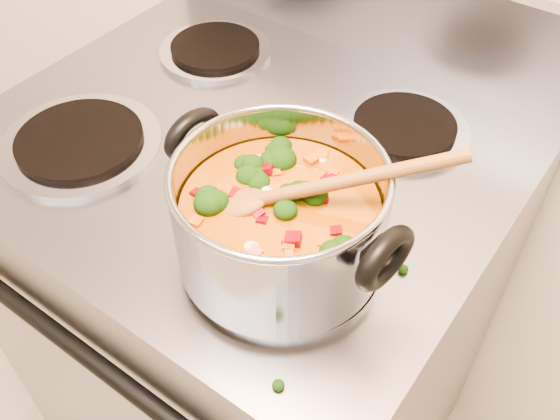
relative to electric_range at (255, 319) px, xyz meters
The scene contains 4 objects.
electric_range is the anchor object (origin of this frame).
stockpot 0.58m from the electric_range, 42.06° to the right, with size 0.29×0.23×0.14m.
wooden_spoon 0.62m from the electric_range, 38.65° to the right, with size 0.23×0.18×0.10m.
cooktop_crumbs 0.51m from the electric_range, 33.95° to the right, with size 0.27×0.26×0.01m.
Camera 1 is at (0.38, 0.64, 1.48)m, focal length 40.00 mm.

